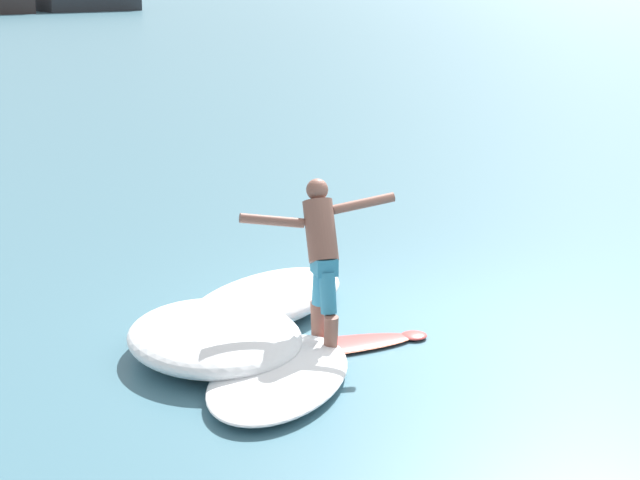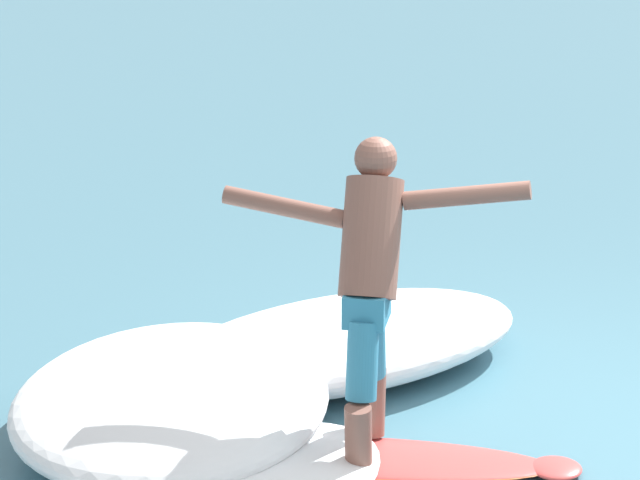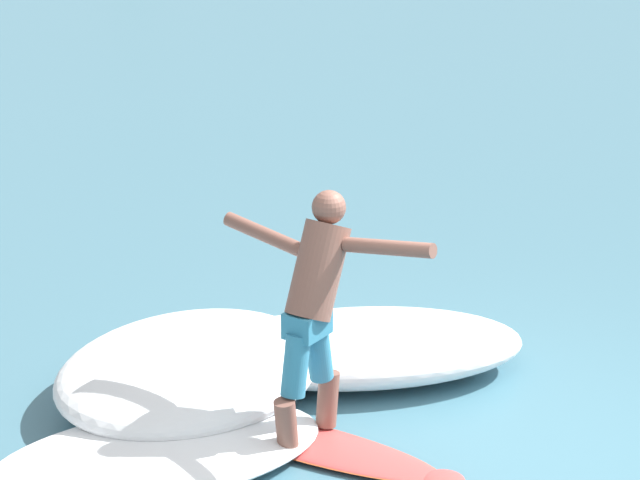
% 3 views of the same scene
% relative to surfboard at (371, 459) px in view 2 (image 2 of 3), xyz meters
% --- Properties ---
extents(ground_plane, '(200.00, 200.00, 0.00)m').
position_rel_surfboard_xyz_m(ground_plane, '(1.18, 0.21, -0.03)').
color(ground_plane, '#427182').
extents(surfboard, '(2.00, 0.79, 0.20)m').
position_rel_surfboard_xyz_m(surfboard, '(0.00, 0.00, 0.00)').
color(surfboard, '#E14845').
rests_on(surfboard, ground).
extents(surfer, '(1.47, 0.75, 1.54)m').
position_rel_surfboard_xyz_m(surfer, '(-0.01, 0.09, 0.93)').
color(surfer, brown).
rests_on(surfer, surfboard).
extents(wave_foam_at_tail, '(2.47, 1.97, 0.38)m').
position_rel_surfboard_xyz_m(wave_foam_at_tail, '(-0.06, 1.12, 0.16)').
color(wave_foam_at_tail, white).
rests_on(wave_foam_at_tail, ground).
extents(wave_foam_beside, '(1.99, 2.26, 0.40)m').
position_rel_surfboard_xyz_m(wave_foam_beside, '(-0.99, 0.37, 0.17)').
color(wave_foam_beside, white).
rests_on(wave_foam_beside, ground).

